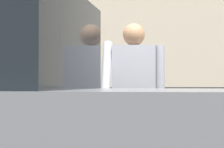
{
  "coord_description": "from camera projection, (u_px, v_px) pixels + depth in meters",
  "views": [
    {
      "loc": [
        0.94,
        -3.9,
        1.19
      ],
      "look_at": [
        0.11,
        0.25,
        1.28
      ],
      "focal_mm": 71.1,
      "sensor_mm": 36.0,
      "label": 1
    }
  ],
  "objects": [
    {
      "name": "pedestrian_at_meter",
      "position": [
        134.0,
        96.0,
        4.31
      ],
      "size": [
        0.6,
        0.5,
        1.62
      ],
      "rotation": [
        0.0,
        0.0,
        -3.02
      ],
      "color": "#1E233F",
      "rests_on": "sidewalk_curb"
    },
    {
      "name": "backdrop_wall",
      "position": [
        160.0,
        61.0,
        10.73
      ],
      "size": [
        32.0,
        0.5,
        3.48
      ],
      "primitive_type": "cube",
      "color": "#ADA38E",
      "rests_on": "ground"
    },
    {
      "name": "background_railing",
      "position": [
        140.0,
        104.0,
        7.07
      ],
      "size": [
        24.06,
        0.06,
        0.98
      ],
      "color": "black",
      "rests_on": "sidewalk_curb"
    },
    {
      "name": "parking_meter",
      "position": [
        83.0,
        84.0,
        4.33
      ],
      "size": [
        0.15,
        0.16,
        1.48
      ],
      "rotation": [
        0.0,
        0.0,
        3.07
      ],
      "color": "slate",
      "rests_on": "sidewalk_curb"
    }
  ]
}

